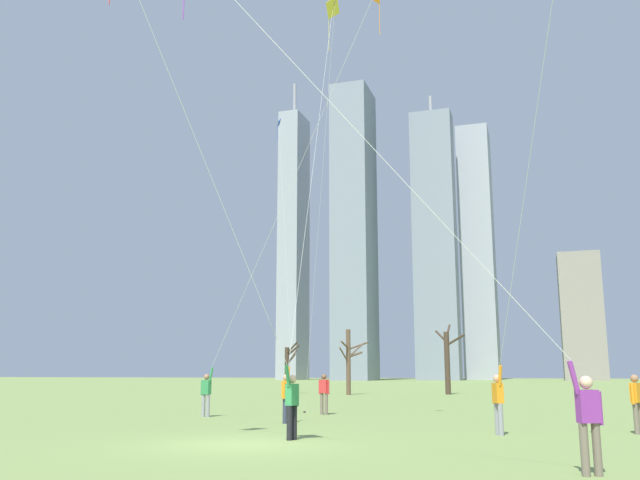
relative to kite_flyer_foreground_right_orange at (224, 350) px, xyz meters
The scene contains 17 objects.
ground_plane 10.03m from the kite_flyer_foreground_right_orange, 61.29° to the right, with size 400.00×400.00×0.00m, color #7A934C.
kite_flyer_foreground_right_orange is the anchor object (origin of this frame).
kite_flyer_foreground_left_teal 11.67m from the kite_flyer_foreground_right_orange, 24.68° to the right, with size 2.65×7.17×12.04m.
kite_flyer_far_back_red 9.36m from the kite_flyer_foreground_right_orange, 57.11° to the right, with size 2.91×5.91×11.86m.
kite_flyer_midfield_center_purple 16.30m from the kite_flyer_foreground_right_orange, 45.27° to the right, with size 7.57×2.08×10.33m.
kite_flyer_midfield_right_yellow 3.79m from the kite_flyer_foreground_right_orange, ahead, with size 0.95×8.61×20.16m.
bystander_far_off_by_trees 14.31m from the kite_flyer_foreground_right_orange, 10.58° to the right, with size 0.34×0.46×1.62m.
bystander_watching_nearby 4.67m from the kite_flyer_foreground_right_orange, 47.31° to the left, with size 0.49×0.29×1.62m.
distant_kite_drifting_right_blue 25.55m from the kite_flyer_foreground_right_orange, 105.83° to the left, with size 2.75×4.09×20.30m.
bare_tree_far_right_edge 31.22m from the kite_flyer_foreground_right_orange, 82.01° to the left, with size 2.64×2.38×5.53m.
bare_tree_leftmost 27.65m from the kite_flyer_foreground_right_orange, 95.69° to the left, with size 1.75×2.58×4.97m.
bare_tree_rightmost 29.96m from the kite_flyer_foreground_right_orange, 106.00° to the left, with size 1.62×2.72×4.12m.
skyline_mid_tower_left 132.82m from the kite_flyer_foreground_right_orange, 94.69° to the left, with size 9.50×6.05×66.36m.
skyline_tall_tower 138.51m from the kite_flyer_foreground_right_orange, 81.70° to the left, with size 8.78×10.60×27.58m.
skyline_slender_spire 146.18m from the kite_flyer_foreground_right_orange, 90.91° to the left, with size 7.67×10.34×61.54m.
skyline_squat_block 143.05m from the kite_flyer_foreground_right_orange, 109.20° to the left, with size 5.14×9.58×75.37m.
skyline_short_annex 129.41m from the kite_flyer_foreground_right_orange, 102.80° to the left, with size 8.29×11.46×67.04m.
Camera 1 is at (6.94, -15.35, 1.67)m, focal length 38.24 mm.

